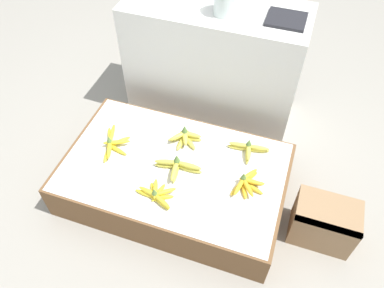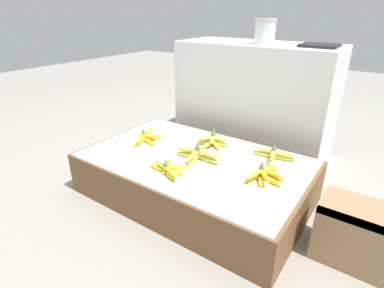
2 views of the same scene
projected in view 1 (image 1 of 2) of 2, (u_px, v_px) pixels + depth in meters
name	position (u px, v px, depth m)	size (l,w,h in m)	color
ground_plane	(175.00, 191.00, 2.34)	(10.00, 10.00, 0.00)	gray
display_platform	(175.00, 179.00, 2.25)	(1.29, 0.80, 0.25)	brown
back_vendor_table	(214.00, 63.00, 2.53)	(1.14, 0.47, 0.82)	white
wooden_crate	(324.00, 223.00, 2.04)	(0.33, 0.22, 0.28)	#997551
banana_bunch_front_midleft	(157.00, 194.00, 2.00)	(0.23, 0.16, 0.09)	yellow
banana_bunch_middle_left	(113.00, 143.00, 2.23)	(0.21, 0.28, 0.09)	yellow
banana_bunch_middle_midleft	(177.00, 167.00, 2.11)	(0.28, 0.17, 0.11)	gold
banana_bunch_middle_midright	(247.00, 183.00, 2.04)	(0.18, 0.22, 0.09)	gold
banana_bunch_back_midleft	(185.00, 137.00, 2.25)	(0.20, 0.16, 0.11)	#DBCC4C
banana_bunch_back_midright	(248.00, 149.00, 2.20)	(0.25, 0.15, 0.10)	#DBCC4C
glass_jar	(226.00, 1.00, 2.10)	(0.14, 0.14, 0.16)	silver
foam_tray_white	(180.00, 5.00, 2.21)	(0.25, 0.21, 0.02)	white
foam_tray_dark	(286.00, 19.00, 2.11)	(0.22, 0.20, 0.02)	#232328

